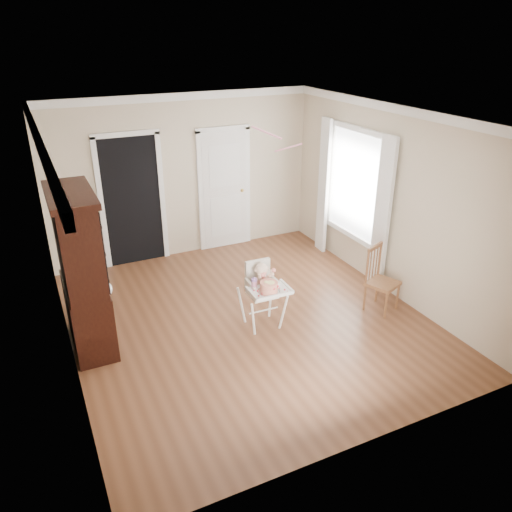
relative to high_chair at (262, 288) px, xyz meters
name	(u,v)px	position (x,y,z in m)	size (l,w,h in m)	color
floor	(248,319)	(-0.11, 0.22, -0.57)	(5.00, 5.00, 0.00)	brown
ceiling	(246,116)	(-0.11, 0.22, 2.13)	(5.00, 5.00, 0.00)	white
wall_back	(184,177)	(-0.11, 2.72, 0.78)	(4.50, 4.50, 0.00)	beige
wall_left	(57,260)	(-2.36, 0.22, 0.78)	(5.00, 5.00, 0.00)	beige
wall_right	(390,202)	(2.14, 0.22, 0.78)	(5.00, 5.00, 0.00)	beige
crown_molding	(246,122)	(-0.11, 0.22, 2.07)	(4.50, 5.00, 0.12)	white
doorway	(132,199)	(-1.01, 2.70, 0.54)	(1.06, 0.05, 2.22)	black
closet_door	(225,191)	(0.59, 2.70, 0.46)	(0.96, 0.09, 2.13)	white
window_right	(353,192)	(2.06, 1.02, 0.72)	(0.13, 1.84, 2.30)	white
high_chair	(262,288)	(0.00, 0.00, 0.00)	(0.54, 0.66, 0.92)	white
baby	(262,278)	(0.00, 0.02, 0.13)	(0.26, 0.20, 0.40)	beige
cake	(269,287)	(-0.03, -0.24, 0.14)	(0.29, 0.29, 0.14)	silver
sippy_cup	(254,283)	(-0.16, -0.09, 0.14)	(0.07, 0.07, 0.17)	pink
china_cabinet	(82,272)	(-2.10, 0.56, 0.43)	(0.52, 1.18, 1.99)	black
dining_chair	(381,281)	(1.67, -0.32, -0.13)	(0.50, 0.50, 0.94)	brown
streamer	(267,133)	(0.74, 1.39, 1.68)	(0.03, 0.50, 0.02)	pink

